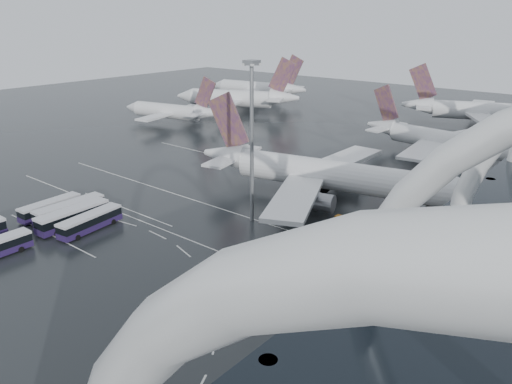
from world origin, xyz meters
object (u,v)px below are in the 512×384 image
Objects in this scene: airliner_gate_b at (446,141)px; airliner_main at (326,175)px; bus_row_near_a at (50,208)px; airliner_gate_c at (487,112)px; jet_remote_far at (258,89)px; gse_cart_belly_c at (341,219)px; jet_remote_mid at (239,98)px; bus_row_near_c at (73,216)px; gse_cart_belly_e at (394,216)px; bus_row_near_d at (90,221)px; bus_row_near_b at (70,210)px; jet_remote_west at (173,112)px; gse_cart_belly_b at (430,218)px; gse_cart_belly_d at (439,244)px; gse_cart_belly_a at (406,229)px; floodlight_mast at (252,124)px.

airliner_main is at bearing -93.19° from airliner_gate_b.
airliner_gate_c is at bearing -20.14° from bus_row_near_a.
gse_cart_belly_c is at bearing 127.03° from jet_remote_far.
jet_remote_mid reaches higher than bus_row_near_c.
gse_cart_belly_c is at bearing -56.56° from airliner_main.
gse_cart_belly_e is at bearing 131.38° from jet_remote_far.
jet_remote_far reaches higher than bus_row_near_d.
bus_row_near_c is (-27.72, -41.28, -3.32)m from airliner_main.
airliner_gate_b is 3.77× the size of bus_row_near_b.
airliner_gate_c is 4.15× the size of bus_row_near_b.
airliner_main reaches higher than bus_row_near_d.
airliner_main is 1.27× the size of jet_remote_far.
bus_row_near_c reaches higher than bus_row_near_a.
jet_remote_far is 142.13m from bus_row_near_c.
jet_remote_far reaches higher than jet_remote_west.
jet_remote_far is at bearing 142.57° from gse_cart_belly_b.
airliner_gate_c is 94.01m from jet_remote_far.
airliner_main is at bearing -114.41° from airliner_gate_c.
gse_cart_belly_d is at bearing -65.00° from airliner_gate_b.
bus_row_near_d reaches higher than gse_cart_belly_c.
jet_remote_far is at bearing 139.82° from gse_cart_belly_a.
airliner_gate_b is 1.28× the size of jet_remote_west.
jet_remote_west is 16.39× the size of gse_cart_belly_e.
bus_row_near_c is at bearing 114.97° from jet_remote_west.
bus_row_near_d reaches higher than gse_cart_belly_e.
airliner_gate_c is 103.64m from gse_cart_belly_c.
airliner_main is 50.72m from bus_row_near_b.
bus_row_near_b is 6.65× the size of gse_cart_belly_d.
gse_cart_belly_d is at bearing -60.70° from gse_cart_belly_b.
gse_cart_belly_a is (24.52, 13.06, -17.72)m from floodlight_mast.
bus_row_near_a is at bearing 88.51° from jet_remote_mid.
airliner_gate_c is at bearing 92.51° from gse_cart_belly_c.
airliner_main is 1.19× the size of airliner_gate_b.
jet_remote_west is at bearing 160.99° from gse_cart_belly_d.
gse_cart_belly_b is 16.57m from gse_cart_belly_c.
gse_cart_belly_c is 0.91× the size of gse_cart_belly_e.
airliner_gate_c reaches higher than gse_cart_belly_a.
airliner_gate_c reaches higher than gse_cart_belly_e.
jet_remote_far is 3.91× the size of bus_row_near_a.
gse_cart_belly_b is (25.83, 20.71, -17.71)m from floodlight_mast.
jet_remote_west is at bearing 147.58° from airliner_main.
bus_row_near_d reaches higher than gse_cart_belly_a.
jet_remote_far is 1.64× the size of floodlight_mast.
bus_row_near_a is at bearing -109.96° from airliner_gate_b.
gse_cart_belly_b reaches higher than gse_cart_belly_d.
jet_remote_mid reaches higher than bus_row_near_b.
bus_row_near_d is 5.31× the size of gse_cart_belly_e.
jet_remote_west is at bearing 162.39° from gse_cart_belly_e.
bus_row_near_c is at bearing -148.15° from gse_cart_belly_d.
airliner_gate_c reaches higher than airliner_gate_b.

